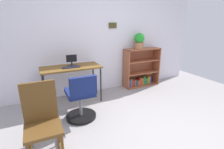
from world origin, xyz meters
TOP-DOWN VIEW (x-y plane):
  - ground_plane at (0.00, 0.00)m, footprint 6.24×6.24m
  - wall_back at (0.00, 2.15)m, footprint 5.20×0.12m
  - desk at (-0.79, 1.74)m, footprint 1.17×0.55m
  - monitor at (-0.76, 1.78)m, footprint 0.21×0.19m
  - keyboard at (-0.80, 1.66)m, footprint 0.34×0.11m
  - office_chair at (-0.81, 0.99)m, footprint 0.52×0.55m
  - rocking_chair at (-1.44, 0.41)m, footprint 0.42×0.64m
  - bookshelf_low at (1.04, 1.96)m, footprint 0.94×0.30m
  - potted_plant_on_shelf at (0.92, 1.90)m, footprint 0.25×0.25m

SIDE VIEW (x-z plane):
  - ground_plane at x=0.00m, z-range 0.00..0.00m
  - office_chair at x=-0.81m, z-range -0.05..0.77m
  - bookshelf_low at x=1.04m, z-range -0.06..0.91m
  - rocking_chair at x=-1.44m, z-range 0.00..0.94m
  - desk at x=-0.79m, z-range 0.32..1.07m
  - keyboard at x=-0.80m, z-range 0.76..0.77m
  - monitor at x=-0.76m, z-range 0.74..0.97m
  - wall_back at x=0.00m, z-range 0.00..2.30m
  - potted_plant_on_shelf at x=0.92m, z-range 0.98..1.36m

